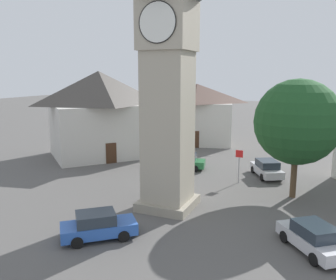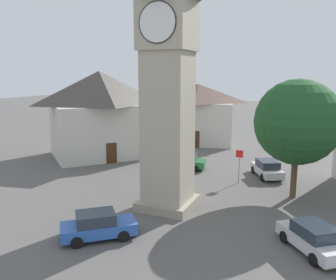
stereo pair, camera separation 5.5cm
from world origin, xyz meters
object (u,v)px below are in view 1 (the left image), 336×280
Objects in this scene: car_black_far at (98,226)px; tree at (297,122)px; clock_tower at (168,39)px; building_terrace_right at (100,113)px; car_red_corner at (313,238)px; car_silver_kerb at (267,168)px; building_shop_left at (197,114)px; road_sign at (239,161)px; car_white_side at (184,161)px.

tree is (9.41, 11.31, 4.85)m from car_black_far.
clock_tower is 1.44× the size of building_terrace_right.
car_red_corner is 9.68m from tree.
car_silver_kerb is 7.17m from tree.
tree reaches higher than car_red_corner.
car_red_corner is (9.24, -2.75, -10.38)m from clock_tower.
clock_tower is at bearing 163.42° from car_red_corner.
building_shop_left reaches higher than car_black_far.
building_shop_left reaches higher than car_red_corner.
clock_tower reaches higher than car_red_corner.
car_black_far is 14.13m from road_sign.
road_sign is (-4.43, 1.86, -3.71)m from tree.
tree is 21.62m from building_terrace_right.
tree reaches higher than road_sign.
car_white_side is 13.15m from building_shop_left.
car_black_far is 0.32× the size of building_terrace_right.
car_white_side and car_black_far have the same top height.
car_red_corner is 0.98× the size of car_white_side.
road_sign is at bearing 65.99° from clock_tower.
car_red_corner is at bearing -59.42° from road_sign.
road_sign is (4.98, 13.17, 1.14)m from car_black_far.
clock_tower reaches higher than road_sign.
car_silver_kerb and car_black_far have the same top height.
car_silver_kerb is at bearing 107.49° from car_red_corner.
building_terrace_right reaches higher than building_shop_left.
building_shop_left is at bearing 120.50° from car_red_corner.
clock_tower reaches higher than building_terrace_right.
building_shop_left reaches higher than car_silver_kerb.
car_silver_kerb is 1.58× the size of road_sign.
car_red_corner is at bearing 15.69° from car_black_far.
clock_tower is 4.52× the size of car_black_far.
tree is 6.07m from road_sign.
car_black_far is 0.49× the size of tree.
car_black_far is (-1.71, -5.82, -10.38)m from clock_tower.
building_shop_left is at bearing 131.49° from car_silver_kerb.
clock_tower is 12.03m from car_black_far.
building_terrace_right reaches higher than car_black_far.
car_red_corner is at bearing -46.60° from car_white_side.
car_red_corner is (4.06, -12.88, 0.00)m from car_silver_kerb.
clock_tower is at bearing -117.09° from car_silver_kerb.
car_silver_kerb is 0.43× the size of building_shop_left.
car_black_far is at bearing -56.73° from building_terrace_right.
building_terrace_right is at bearing 138.69° from clock_tower.
clock_tower is 15.40m from car_silver_kerb.
car_red_corner is at bearing -32.54° from building_terrace_right.
car_white_side is 15.50m from car_black_far.
tree is 0.84× the size of building_shop_left.
tree is 3.10× the size of road_sign.
building_terrace_right is at bearing 147.46° from car_red_corner.
building_shop_left reaches higher than road_sign.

